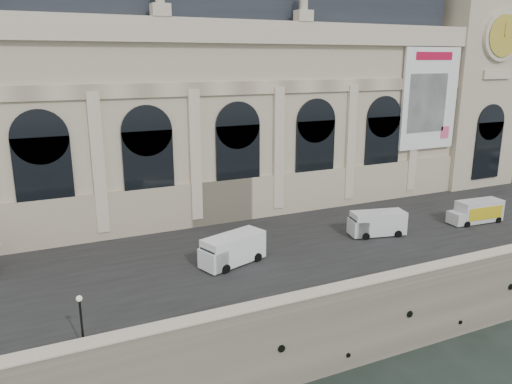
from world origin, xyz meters
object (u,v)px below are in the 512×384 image
Objects in this scene: box_truck at (476,212)px; lamp_left at (82,324)px; van_c at (375,224)px; van_b at (230,250)px.

lamp_left is at bearing -169.45° from box_truck.
box_truck is at bearing -6.17° from van_c.
van_c is at bearing 2.65° from van_b.
lamp_left is (-43.46, -8.09, 0.60)m from box_truck.
van_b is 1.07× the size of van_c.
van_c is 0.94× the size of box_truck.
lamp_left reaches higher than van_c.
box_truck is at bearing -1.24° from van_b.
lamp_left reaches higher than box_truck.
van_b is 16.23m from lamp_left.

